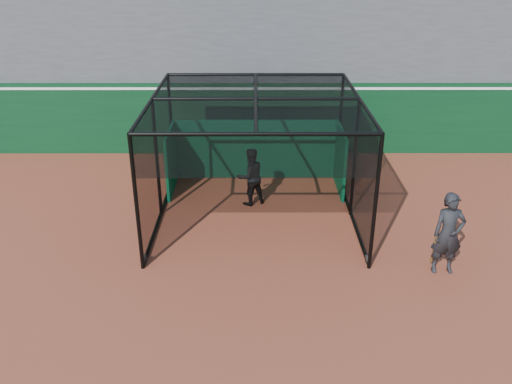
{
  "coord_description": "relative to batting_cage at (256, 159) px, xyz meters",
  "views": [
    {
      "loc": [
        0.08,
        -9.85,
        6.93
      ],
      "look_at": [
        0.1,
        2.0,
        1.4
      ],
      "focal_mm": 38.0,
      "sensor_mm": 36.0,
      "label": 1
    }
  ],
  "objects": [
    {
      "name": "on_deck_player",
      "position": [
        4.29,
        -2.87,
        -0.66
      ],
      "size": [
        0.72,
        0.48,
        1.95
      ],
      "color": "black",
      "rests_on": "ground"
    },
    {
      "name": "grandstand",
      "position": [
        -0.09,
        8.71,
        2.84
      ],
      "size": [
        50.0,
        7.85,
        8.95
      ],
      "color": "#4C4C4F",
      "rests_on": "ground"
    },
    {
      "name": "batting_cage",
      "position": [
        0.0,
        0.0,
        0.0
      ],
      "size": [
        5.35,
        5.55,
        3.28
      ],
      "color": "black",
      "rests_on": "ground"
    },
    {
      "name": "batter",
      "position": [
        -0.15,
        0.67,
        -0.79
      ],
      "size": [
        1.02,
        0.93,
        1.68
      ],
      "primitive_type": "imported",
      "rotation": [
        0.0,
        0.0,
        3.6
      ],
      "color": "black",
      "rests_on": "ground"
    },
    {
      "name": "ground",
      "position": [
        -0.09,
        -3.56,
        -1.64
      ],
      "size": [
        120.0,
        120.0,
        0.0
      ],
      "primitive_type": "plane",
      "color": "brown",
      "rests_on": "ground"
    },
    {
      "name": "outfield_wall",
      "position": [
        -0.09,
        4.94,
        -0.35
      ],
      "size": [
        50.0,
        0.5,
        2.5
      ],
      "color": "#093317",
      "rests_on": "ground"
    }
  ]
}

